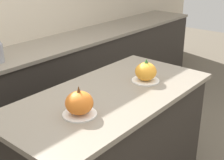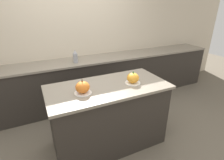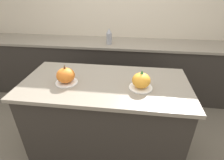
# 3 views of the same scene
# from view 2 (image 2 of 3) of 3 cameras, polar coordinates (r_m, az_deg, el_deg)

# --- Properties ---
(ground_plane) EXTENTS (12.00, 12.00, 0.00)m
(ground_plane) POSITION_cam_2_polar(r_m,az_deg,el_deg) (2.76, -1.07, -19.52)
(ground_plane) COLOR #665B4C
(wall_back) EXTENTS (8.00, 0.06, 2.50)m
(wall_back) POSITION_cam_2_polar(r_m,az_deg,el_deg) (3.59, -11.96, 12.72)
(wall_back) COLOR beige
(wall_back) RESTS_ON ground_plane
(kitchen_island) EXTENTS (1.56, 0.76, 0.92)m
(kitchen_island) POSITION_cam_2_polar(r_m,az_deg,el_deg) (2.47, -1.15, -11.60)
(kitchen_island) COLOR #2D2823
(kitchen_island) RESTS_ON ground_plane
(back_counter) EXTENTS (6.00, 0.60, 0.92)m
(back_counter) POSITION_cam_2_polar(r_m,az_deg,el_deg) (3.51, -9.59, -0.84)
(back_counter) COLOR #2D2823
(back_counter) RESTS_ON ground_plane
(pumpkin_cake_left) EXTENTS (0.20, 0.20, 0.18)m
(pumpkin_cake_left) POSITION_cam_2_polar(r_m,az_deg,el_deg) (2.06, -9.57, -2.45)
(pumpkin_cake_left) COLOR white
(pumpkin_cake_left) RESTS_ON kitchen_island
(pumpkin_cake_right) EXTENTS (0.21, 0.21, 0.17)m
(pumpkin_cake_right) POSITION_cam_2_polar(r_m,az_deg,el_deg) (2.31, 6.85, 0.57)
(pumpkin_cake_right) COLOR white
(pumpkin_cake_right) RESTS_ON kitchen_island
(bottle_tall) EXTENTS (0.08, 0.08, 0.23)m
(bottle_tall) POSITION_cam_2_polar(r_m,az_deg,el_deg) (3.20, -11.89, 7.49)
(bottle_tall) COLOR #99999E
(bottle_tall) RESTS_ON back_counter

